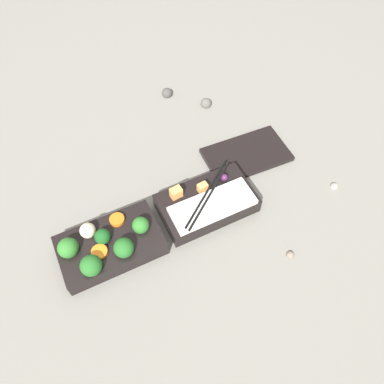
{
  "coord_description": "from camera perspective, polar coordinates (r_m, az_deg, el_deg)",
  "views": [
    {
      "loc": [
        -0.13,
        -0.39,
        0.72
      ],
      "look_at": [
        0.08,
        0.03,
        0.04
      ],
      "focal_mm": 35.0,
      "sensor_mm": 36.0,
      "label": 1
    }
  ],
  "objects": [
    {
      "name": "pebble_3",
      "position": [
        0.82,
        14.79,
        -9.15
      ],
      "size": [
        0.02,
        0.02,
        0.02
      ],
      "primitive_type": "sphere",
      "color": "#7A6B5B",
      "rests_on": "ground_plane"
    },
    {
      "name": "pebble_0",
      "position": [
        0.94,
        20.93,
        0.94
      ],
      "size": [
        0.02,
        0.02,
        0.02
      ],
      "primitive_type": "sphere",
      "color": "gray",
      "rests_on": "ground_plane"
    },
    {
      "name": "ground_plane",
      "position": [
        0.83,
        -3.93,
        -5.31
      ],
      "size": [
        3.0,
        3.0,
        0.0
      ],
      "primitive_type": "plane",
      "color": "slate"
    },
    {
      "name": "pebble_1",
      "position": [
        1.06,
        2.15,
        13.36
      ],
      "size": [
        0.03,
        0.03,
        0.03
      ],
      "primitive_type": "sphere",
      "color": "#595651",
      "rests_on": "ground_plane"
    },
    {
      "name": "bento_tray_vegetable",
      "position": [
        0.79,
        -12.68,
        -7.85
      ],
      "size": [
        0.21,
        0.12,
        0.07
      ],
      "color": "black",
      "rests_on": "ground_plane"
    },
    {
      "name": "bento_lid",
      "position": [
        0.95,
        8.3,
        5.65
      ],
      "size": [
        0.21,
        0.13,
        0.01
      ],
      "primitive_type": "cube",
      "rotation": [
        0.0,
        0.0,
        -0.05
      ],
      "color": "black",
      "rests_on": "ground_plane"
    },
    {
      "name": "bento_tray_rice",
      "position": [
        0.83,
        2.34,
        -1.68
      ],
      "size": [
        0.21,
        0.12,
        0.06
      ],
      "color": "black",
      "rests_on": "ground_plane"
    },
    {
      "name": "pebble_2",
      "position": [
        1.1,
        -3.82,
        14.79
      ],
      "size": [
        0.03,
        0.03,
        0.03
      ],
      "primitive_type": "sphere",
      "color": "#474442",
      "rests_on": "ground_plane"
    }
  ]
}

